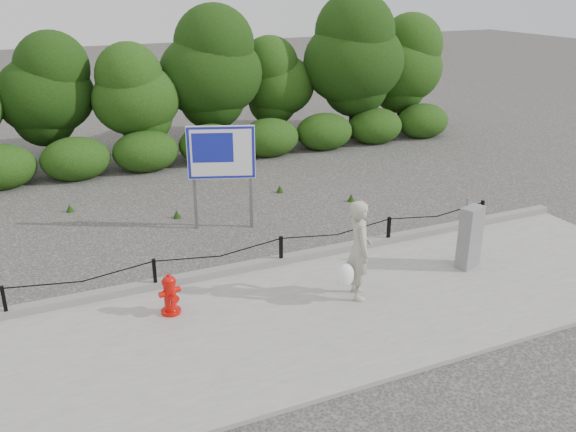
# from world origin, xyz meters

# --- Properties ---
(ground) EXTENTS (90.00, 90.00, 0.00)m
(ground) POSITION_xyz_m (0.00, 0.00, 0.00)
(ground) COLOR #2D2B28
(ground) RESTS_ON ground
(sidewalk) EXTENTS (14.00, 4.00, 0.08)m
(sidewalk) POSITION_xyz_m (0.00, -2.00, 0.04)
(sidewalk) COLOR gray
(sidewalk) RESTS_ON ground
(curb) EXTENTS (14.00, 0.22, 0.14)m
(curb) POSITION_xyz_m (0.00, 0.05, 0.15)
(curb) COLOR slate
(curb) RESTS_ON sidewalk
(chain_barrier) EXTENTS (10.06, 0.06, 0.60)m
(chain_barrier) POSITION_xyz_m (0.00, 0.00, 0.46)
(chain_barrier) COLOR black
(chain_barrier) RESTS_ON sidewalk
(treeline) EXTENTS (20.24, 3.60, 4.87)m
(treeline) POSITION_xyz_m (1.20, 8.91, 2.50)
(treeline) COLOR black
(treeline) RESTS_ON ground
(fire_hydrant) EXTENTS (0.41, 0.42, 0.72)m
(fire_hydrant) POSITION_xyz_m (-2.45, -0.95, 0.43)
(fire_hydrant) COLOR #C00C07
(fire_hydrant) RESTS_ON sidewalk
(pedestrian) EXTENTS (0.81, 0.76, 1.81)m
(pedestrian) POSITION_xyz_m (0.71, -1.74, 0.96)
(pedestrian) COLOR #A3A28C
(pedestrian) RESTS_ON sidewalk
(utility_cabinet) EXTENTS (0.54, 0.41, 1.37)m
(utility_cabinet) POSITION_xyz_m (3.30, -1.59, 0.70)
(utility_cabinet) COLOR gray
(utility_cabinet) RESTS_ON sidewalk
(advertising_sign) EXTENTS (1.43, 0.59, 2.40)m
(advertising_sign) POSITION_xyz_m (-0.37, 2.44, 1.69)
(advertising_sign) COLOR slate
(advertising_sign) RESTS_ON ground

